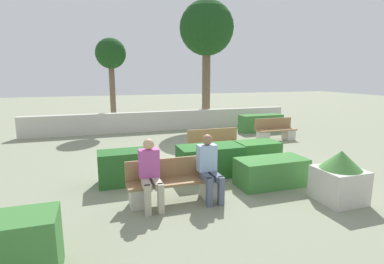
{
  "coord_description": "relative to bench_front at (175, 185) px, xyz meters",
  "views": [
    {
      "loc": [
        -3.09,
        -7.37,
        2.5
      ],
      "look_at": [
        -0.49,
        0.5,
        0.9
      ],
      "focal_mm": 28.0,
      "sensor_mm": 36.0,
      "label": 1
    }
  ],
  "objects": [
    {
      "name": "ground_plane",
      "position": [
        1.62,
        1.88,
        -0.32
      ],
      "size": [
        60.0,
        60.0,
        0.0
      ],
      "primitive_type": "plane",
      "color": "gray"
    },
    {
      "name": "perimeter_wall",
      "position": [
        1.62,
        7.65,
        0.11
      ],
      "size": [
        12.02,
        0.3,
        0.86
      ],
      "color": "beige",
      "rests_on": "ground_plane"
    },
    {
      "name": "bench_front",
      "position": [
        0.0,
        0.0,
        0.0
      ],
      "size": [
        1.93,
        0.48,
        0.83
      ],
      "color": "#937047",
      "rests_on": "ground_plane"
    },
    {
      "name": "bench_left_side",
      "position": [
        5.14,
        4.22,
        -0.01
      ],
      "size": [
        1.6,
        0.49,
        0.83
      ],
      "rotation": [
        0.0,
        0.0,
        0.12
      ],
      "color": "#937047",
      "rests_on": "ground_plane"
    },
    {
      "name": "bench_right_side",
      "position": [
        2.03,
        2.82,
        -0.01
      ],
      "size": [
        1.66,
        0.48,
        0.83
      ],
      "rotation": [
        0.0,
        0.0,
        0.11
      ],
      "color": "#937047",
      "rests_on": "ground_plane"
    },
    {
      "name": "person_seated_man",
      "position": [
        -0.52,
        -0.14,
        0.4
      ],
      "size": [
        0.38,
        0.64,
        1.31
      ],
      "color": "#B2A893",
      "rests_on": "ground_plane"
    },
    {
      "name": "person_seated_woman",
      "position": [
        0.66,
        -0.14,
        0.4
      ],
      "size": [
        0.38,
        0.64,
        1.32
      ],
      "color": "#515B70",
      "rests_on": "ground_plane"
    },
    {
      "name": "hedge_block_near_left",
      "position": [
        1.23,
        1.22,
        0.05
      ],
      "size": [
        1.58,
        0.81,
        0.75
      ],
      "color": "#286028",
      "rests_on": "ground_plane"
    },
    {
      "name": "hedge_block_mid_left",
      "position": [
        -0.85,
        1.3,
        0.06
      ],
      "size": [
        1.21,
        0.67,
        0.77
      ],
      "color": "#286028",
      "rests_on": "ground_plane"
    },
    {
      "name": "hedge_block_mid_right",
      "position": [
        2.92,
        1.8,
        -0.01
      ],
      "size": [
        1.15,
        0.78,
        0.62
      ],
      "color": "#33702D",
      "rests_on": "ground_plane"
    },
    {
      "name": "hedge_block_far_left",
      "position": [
        2.3,
        0.13,
        -0.01
      ],
      "size": [
        1.58,
        0.76,
        0.62
      ],
      "color": "#3D7A38",
      "rests_on": "ground_plane"
    },
    {
      "name": "hedge_block_far_right",
      "position": [
        5.53,
        5.97,
        0.05
      ],
      "size": [
        1.92,
        0.64,
        0.75
      ],
      "color": "#3D7A38",
      "rests_on": "ground_plane"
    },
    {
      "name": "planter_corner_left",
      "position": [
        3.08,
        -1.05,
        0.19
      ],
      "size": [
        0.82,
        0.82,
        1.04
      ],
      "color": "beige",
      "rests_on": "ground_plane"
    },
    {
      "name": "tree_leftmost",
      "position": [
        -0.59,
        8.85,
        2.97
      ],
      "size": [
        1.36,
        1.36,
        4.11
      ],
      "color": "brown",
      "rests_on": "ground_plane"
    },
    {
      "name": "tree_center_left",
      "position": [
        4.06,
        8.93,
        4.33
      ],
      "size": [
        2.67,
        2.67,
        6.09
      ],
      "color": "brown",
      "rests_on": "ground_plane"
    }
  ]
}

